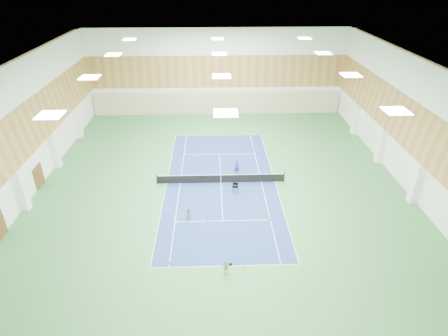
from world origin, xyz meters
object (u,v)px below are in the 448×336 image
at_px(ball_cart, 235,188).
at_px(coach, 237,166).
at_px(child_apron, 226,268).
at_px(child_court, 189,214).
at_px(tennis_net, 221,178).

bearing_deg(ball_cart, coach, 93.32).
xyz_separation_m(child_apron, ball_cart, (1.33, 10.76, -0.09)).
relative_size(child_apron, ball_cart, 1.18).
bearing_deg(ball_cart, child_court, -126.34).
height_order(child_court, child_apron, child_court).
bearing_deg(child_apron, child_court, 106.28).
bearing_deg(tennis_net, coach, 48.76).
distance_m(tennis_net, ball_cart, 2.33).
bearing_deg(tennis_net, child_court, -115.19).
distance_m(coach, ball_cart, 3.87).
xyz_separation_m(coach, ball_cart, (-0.36, -3.84, -0.31)).
relative_size(tennis_net, child_court, 10.67).
bearing_deg(child_apron, coach, 75.56).
height_order(tennis_net, coach, coach).
height_order(tennis_net, child_court, child_court).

